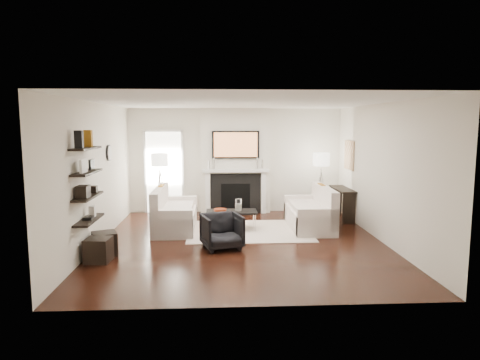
{
  "coord_description": "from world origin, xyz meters",
  "views": [
    {
      "loc": [
        -0.46,
        -8.14,
        2.29
      ],
      "look_at": [
        0.0,
        0.6,
        1.15
      ],
      "focal_mm": 32.0,
      "sensor_mm": 36.0,
      "label": 1
    }
  ],
  "objects_px": {
    "armchair": "(222,230)",
    "ottoman_near": "(105,243)",
    "lamp_right_shade": "(321,159)",
    "loveseat_right_base": "(309,219)",
    "coffee_table": "(232,212)",
    "lamp_left_shade": "(160,160)",
    "loveseat_left_base": "(176,220)"
  },
  "relations": [
    {
      "from": "loveseat_left_base",
      "to": "loveseat_right_base",
      "type": "xyz_separation_m",
      "value": [
        2.95,
        -0.01,
        0.0
      ]
    },
    {
      "from": "loveseat_left_base",
      "to": "lamp_left_shade",
      "type": "bearing_deg",
      "value": 113.52
    },
    {
      "from": "coffee_table",
      "to": "ottoman_near",
      "type": "relative_size",
      "value": 2.75
    },
    {
      "from": "loveseat_right_base",
      "to": "coffee_table",
      "type": "height_order",
      "value": "same"
    },
    {
      "from": "ottoman_near",
      "to": "loveseat_left_base",
      "type": "bearing_deg",
      "value": 58.57
    },
    {
      "from": "lamp_left_shade",
      "to": "coffee_table",
      "type": "bearing_deg",
      "value": -34.34
    },
    {
      "from": "coffee_table",
      "to": "lamp_right_shade",
      "type": "bearing_deg",
      "value": 25.63
    },
    {
      "from": "armchair",
      "to": "coffee_table",
      "type": "bearing_deg",
      "value": 64.3
    },
    {
      "from": "coffee_table",
      "to": "lamp_right_shade",
      "type": "height_order",
      "value": "lamp_right_shade"
    },
    {
      "from": "loveseat_right_base",
      "to": "lamp_right_shade",
      "type": "xyz_separation_m",
      "value": [
        0.49,
        0.98,
        1.24
      ]
    },
    {
      "from": "loveseat_left_base",
      "to": "coffee_table",
      "type": "distance_m",
      "value": 1.24
    },
    {
      "from": "loveseat_right_base",
      "to": "ottoman_near",
      "type": "relative_size",
      "value": 4.5
    },
    {
      "from": "lamp_left_shade",
      "to": "ottoman_near",
      "type": "distance_m",
      "value": 3.15
    },
    {
      "from": "coffee_table",
      "to": "ottoman_near",
      "type": "height_order",
      "value": "coffee_table"
    },
    {
      "from": "loveseat_right_base",
      "to": "lamp_right_shade",
      "type": "height_order",
      "value": "lamp_right_shade"
    },
    {
      "from": "lamp_left_shade",
      "to": "lamp_right_shade",
      "type": "distance_m",
      "value": 3.9
    },
    {
      "from": "loveseat_left_base",
      "to": "loveseat_right_base",
      "type": "height_order",
      "value": "same"
    },
    {
      "from": "ottoman_near",
      "to": "coffee_table",
      "type": "bearing_deg",
      "value": 36.01
    },
    {
      "from": "loveseat_right_base",
      "to": "lamp_left_shade",
      "type": "xyz_separation_m",
      "value": [
        -3.41,
        1.07,
        1.24
      ]
    },
    {
      "from": "loveseat_right_base",
      "to": "armchair",
      "type": "xyz_separation_m",
      "value": [
        -1.95,
        -1.47,
        0.14
      ]
    },
    {
      "from": "lamp_right_shade",
      "to": "ottoman_near",
      "type": "distance_m",
      "value": 5.43
    },
    {
      "from": "lamp_right_shade",
      "to": "ottoman_near",
      "type": "xyz_separation_m",
      "value": [
        -4.52,
        -2.74,
        -1.25
      ]
    },
    {
      "from": "ottoman_near",
      "to": "armchair",
      "type": "bearing_deg",
      "value": 7.74
    },
    {
      "from": "coffee_table",
      "to": "armchair",
      "type": "height_order",
      "value": "armchair"
    },
    {
      "from": "lamp_right_shade",
      "to": "loveseat_left_base",
      "type": "bearing_deg",
      "value": -164.26
    },
    {
      "from": "lamp_left_shade",
      "to": "lamp_right_shade",
      "type": "relative_size",
      "value": 1.0
    },
    {
      "from": "ottoman_near",
      "to": "lamp_left_shade",
      "type": "bearing_deg",
      "value": 77.64
    },
    {
      "from": "armchair",
      "to": "ottoman_near",
      "type": "distance_m",
      "value": 2.11
    },
    {
      "from": "loveseat_right_base",
      "to": "armchair",
      "type": "height_order",
      "value": "armchair"
    },
    {
      "from": "loveseat_left_base",
      "to": "lamp_left_shade",
      "type": "distance_m",
      "value": 1.7
    },
    {
      "from": "loveseat_left_base",
      "to": "ottoman_near",
      "type": "xyz_separation_m",
      "value": [
        -1.08,
        -1.77,
        -0.01
      ]
    },
    {
      "from": "ottoman_near",
      "to": "loveseat_right_base",
      "type": "bearing_deg",
      "value": 23.52
    }
  ]
}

